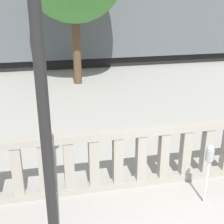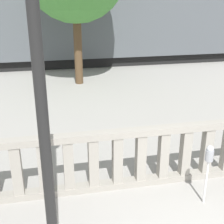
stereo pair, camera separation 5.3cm
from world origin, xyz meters
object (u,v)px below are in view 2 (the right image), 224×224
object	(u,v)px
parking_meter	(209,158)
train_near	(36,29)
lamppost	(39,74)
train_far	(3,16)

from	to	relation	value
parking_meter	train_near	size ratio (longest dim) A/B	0.06
parking_meter	lamppost	bearing A→B (deg)	-165.65
lamppost	parking_meter	world-z (taller)	lamppost
parking_meter	train_far	xyz separation A→B (m)	(-6.26, 23.91, 0.88)
train_near	lamppost	bearing A→B (deg)	-88.52
train_near	train_far	xyz separation A→B (m)	(-2.92, 10.84, -0.13)
train_near	train_far	distance (m)	11.22
lamppost	parking_meter	xyz separation A→B (m)	(2.98, 0.76, -1.98)
train_far	parking_meter	bearing A→B (deg)	-75.33
parking_meter	train_near	world-z (taller)	train_near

